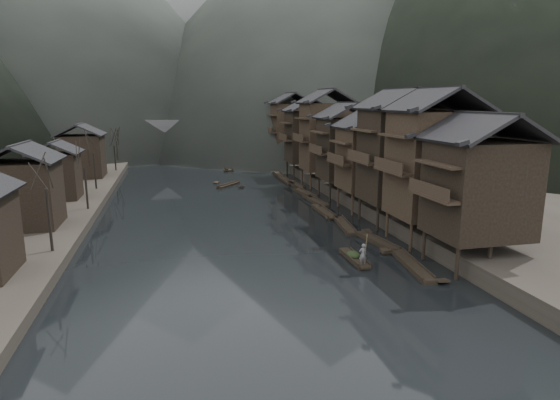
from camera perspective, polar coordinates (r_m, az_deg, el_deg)
name	(u,v)px	position (r m, az deg, el deg)	size (l,w,h in m)	color
water	(248,251)	(42.36, -3.96, -6.23)	(300.00, 300.00, 0.00)	black
right_bank	(398,168)	(90.64, 14.15, 3.82)	(40.00, 200.00, 1.80)	#2D2823
stilt_houses	(350,134)	(64.17, 8.54, 7.90)	(9.00, 67.60, 15.27)	black
left_houses	(49,166)	(61.99, -26.33, 3.74)	(8.10, 53.20, 8.73)	black
bare_trees	(84,157)	(63.64, -22.82, 4.82)	(3.77, 72.99, 7.55)	black
moored_sampans	(318,203)	(61.25, 4.61, -0.32)	(3.10, 56.31, 0.47)	black
midriver_boats	(228,177)	(82.36, -6.39, 2.82)	(5.03, 22.37, 0.45)	black
stone_bridge	(198,136)	(112.22, -9.96, 7.67)	(40.00, 6.00, 9.00)	#4C4C4F
hero_sampan	(354,258)	(40.26, 9.03, -7.03)	(1.09, 5.08, 0.44)	black
cargo_heap	(353,251)	(40.29, 8.94, -6.17)	(1.12, 1.46, 0.67)	black
boatman	(363,252)	(38.35, 10.08, -6.23)	(0.67, 0.44, 1.84)	slate
bamboo_pole	(367,219)	(37.66, 10.51, -2.24)	(0.06, 0.06, 4.23)	#8C7A51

